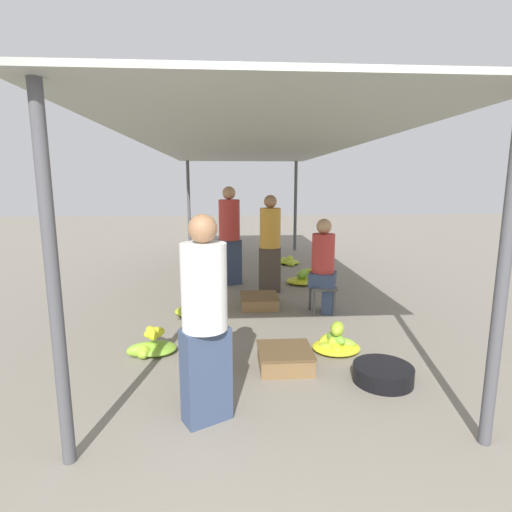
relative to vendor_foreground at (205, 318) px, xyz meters
name	(u,v)px	position (x,y,z in m)	size (l,w,h in m)	color
ground_plane	(291,486)	(0.53, -0.71, -0.80)	(40.00, 40.00, 0.00)	gray
canopy_post_front_left	(54,286)	(-0.85, -0.41, 0.35)	(0.08, 0.08, 2.30)	#4C4C51
canopy_post_front_right	(503,279)	(1.90, -0.41, 0.35)	(0.08, 0.08, 2.30)	#4C4C51
canopy_post_back_left	(189,207)	(-0.85, 7.58, 0.35)	(0.08, 0.08, 2.30)	#4C4C51
canopy_post_back_right	(295,206)	(1.90, 7.58, 0.35)	(0.08, 0.08, 2.30)	#4C4C51
canopy_tarp	(251,145)	(0.53, 3.59, 1.52)	(3.15, 8.39, 0.04)	#9EA399
vendor_foreground	(205,318)	(0.00, 0.00, 0.00)	(0.44, 0.44, 1.54)	#384766
stool	(322,291)	(1.42, 2.41, -0.49)	(0.34, 0.34, 0.39)	#4C4C4C
vendor_seated	(324,265)	(1.44, 2.41, -0.13)	(0.44, 0.44, 1.29)	#384766
basin_black	(383,374)	(1.53, 0.48, -0.72)	(0.53, 0.53, 0.15)	black
banana_pile_left_0	(151,346)	(-0.64, 1.20, -0.71)	(0.51, 0.43, 0.27)	yellow
banana_pile_left_1	(197,309)	(-0.26, 2.43, -0.72)	(0.61, 0.63, 0.25)	yellow
banana_pile_right_0	(335,343)	(1.28, 1.14, -0.71)	(0.50, 0.53, 0.33)	#ACC92D
banana_pile_right_1	(305,278)	(1.49, 4.01, -0.70)	(0.63, 0.51, 0.28)	#BCCF2B
banana_pile_right_2	(288,261)	(1.44, 5.70, -0.73)	(0.51, 0.53, 0.19)	#B2CB2C
crate_near	(285,358)	(0.70, 0.82, -0.71)	(0.51, 0.51, 0.18)	brown
crate_mid	(259,301)	(0.59, 2.73, -0.71)	(0.54, 0.54, 0.17)	olive
shopper_walking_mid	(270,242)	(0.83, 3.56, 0.01)	(0.38, 0.38, 1.56)	#4C4238
shopper_walking_far	(229,234)	(0.18, 4.08, 0.08)	(0.46, 0.46, 1.69)	#384766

